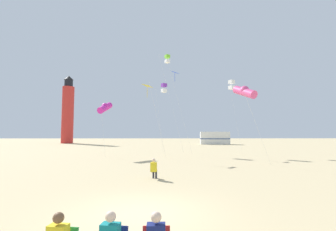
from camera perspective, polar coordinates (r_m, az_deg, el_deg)
The scene contains 11 objects.
ground at distance 8.26m, azimuth -7.08°, elevation -22.44°, with size 200.00×200.00×0.00m, color #CCB584.
kite_flyer_standing at distance 13.63m, azimuth -3.41°, elevation -12.51°, with size 0.38×0.54×1.16m.
kite_diamond_blue at distance 30.41m, azimuth 1.76°, elevation 9.55°, with size 2.83×2.68×10.47m.
kite_box_white at distance 30.82m, azimuth 15.07°, elevation 7.14°, with size 1.51×1.38×9.14m.
kite_diamond_gold at distance 24.52m, azimuth -4.87°, elevation 6.52°, with size 2.58×2.58×7.61m.
kite_tube_rainbow at distance 21.36m, azimuth 17.96°, elevation 5.51°, with size 2.52×3.03×6.81m.
kite_tube_magenta at distance 26.85m, azimuth -14.93°, elevation 1.88°, with size 1.22×2.59×6.05m.
kite_box_lime at distance 34.63m, azimuth -0.16°, elevation 13.42°, with size 3.37×2.57×13.66m.
kite_box_violet at distance 30.79m, azimuth -0.98°, elevation 6.63°, with size 1.51×1.51×8.94m.
lighthouse_distant at distance 63.57m, azimuth -22.97°, elevation 0.91°, with size 2.80×2.80×16.80m.
rv_van_white at distance 54.19m, azimuth 11.19°, elevation -5.35°, with size 6.62×2.88×2.80m.
Camera 1 is at (0.79, -7.80, 2.60)m, focal length 25.32 mm.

